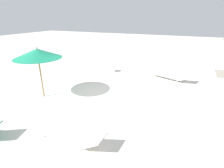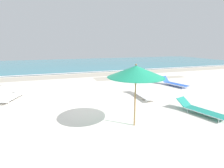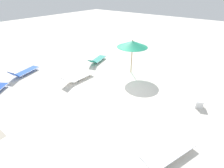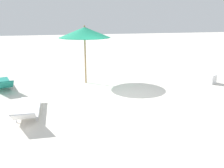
{
  "view_description": "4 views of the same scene",
  "coord_description": "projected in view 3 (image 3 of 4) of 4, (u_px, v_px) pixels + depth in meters",
  "views": [
    {
      "loc": [
        6.58,
        3.79,
        3.59
      ],
      "look_at": [
        0.86,
        1.22,
        1.13
      ],
      "focal_mm": 28.0,
      "sensor_mm": 36.0,
      "label": 1
    },
    {
      "loc": [
        -1.78,
        -7.75,
        2.98
      ],
      "look_at": [
        1.07,
        0.45,
        1.03
      ],
      "focal_mm": 28.0,
      "sensor_mm": 36.0,
      "label": 2
    },
    {
      "loc": [
        -4.93,
        7.53,
        5.39
      ],
      "look_at": [
        -0.06,
        1.34,
        0.98
      ],
      "focal_mm": 28.0,
      "sensor_mm": 36.0,
      "label": 3
    },
    {
      "loc": [
        2.4,
        7.74,
        2.69
      ],
      "look_at": [
        0.76,
        1.15,
        0.83
      ],
      "focal_mm": 40.0,
      "sensor_mm": 36.0,
      "label": 4
    }
  ],
  "objects": [
    {
      "name": "sun_lounger_near_water_right",
      "position": [
        24.0,
        72.0,
        12.14
      ],
      "size": [
        1.12,
        2.23,
        0.59
      ],
      "rotation": [
        0.0,
        0.0,
        0.25
      ],
      "color": "blue",
      "rests_on": "ground_plane"
    },
    {
      "name": "sun_lounger_near_water_left",
      "position": [
        97.0,
        59.0,
        14.17
      ],
      "size": [
        1.14,
        2.22,
        0.51
      ],
      "rotation": [
        0.0,
        0.0,
        0.26
      ],
      "color": "#1E8475",
      "rests_on": "ground_plane"
    },
    {
      "name": "ground_plane",
      "position": [
        125.0,
        91.0,
        10.49
      ],
      "size": [
        60.0,
        60.0,
        0.16
      ],
      "color": "silver"
    },
    {
      "name": "beach_umbrella",
      "position": [
        132.0,
        44.0,
        11.55
      ],
      "size": [
        2.06,
        2.06,
        2.33
      ],
      "color": "#9E7547",
      "rests_on": "ground_plane"
    },
    {
      "name": "sun_lounger_beside_umbrella",
      "position": [
        168.0,
        153.0,
        6.21
      ],
      "size": [
        1.36,
        2.4,
        0.51
      ],
      "rotation": [
        0.0,
        0.0,
        -0.35
      ],
      "color": "white",
      "rests_on": "ground_plane"
    },
    {
      "name": "sun_lounger_mid_beach_solo",
      "position": [
        78.0,
        77.0,
        11.42
      ],
      "size": [
        0.68,
        2.25,
        0.48
      ],
      "rotation": [
        0.0,
        0.0,
        -0.03
      ],
      "color": "white",
      "rests_on": "ground_plane"
    },
    {
      "name": "cooler_box",
      "position": [
        198.0,
        103.0,
        8.92
      ],
      "size": [
        0.54,
        0.6,
        0.37
      ],
      "rotation": [
        0.0,
        0.0,
        2.02
      ],
      "color": "white",
      "rests_on": "ground_plane"
    }
  ]
}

